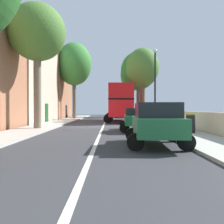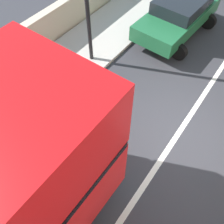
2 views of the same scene
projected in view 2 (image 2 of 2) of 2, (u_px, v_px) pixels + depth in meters
ground_plane at (178, 133)px, 7.57m from camera, size 84.00×84.00×0.00m
road_centre_line at (178, 133)px, 7.56m from camera, size 0.16×54.00×0.01m
sidewalk_right at (62, 68)px, 9.24m from camera, size 2.60×60.00×0.12m
boundary_wall_right at (30, 40)px, 9.30m from camera, size 0.36×54.00×1.33m
parked_car_green_right_0 at (179, 14)px, 9.90m from camera, size 2.62×4.29×1.57m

